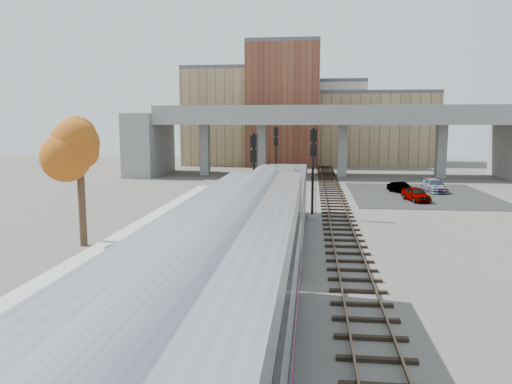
% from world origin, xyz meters
% --- Properties ---
extents(ground, '(160.00, 160.00, 0.00)m').
position_xyz_m(ground, '(0.00, 0.00, 0.00)').
color(ground, '#47423D').
rests_on(ground, ground).
extents(platform, '(4.50, 60.00, 0.35)m').
position_xyz_m(platform, '(-7.25, 0.00, 0.17)').
color(platform, '#9E9E99').
rests_on(platform, ground).
extents(yellow_strip, '(0.70, 60.00, 0.01)m').
position_xyz_m(yellow_strip, '(-5.35, 0.00, 0.35)').
color(yellow_strip, yellow).
rests_on(yellow_strip, platform).
extents(tracks, '(10.70, 95.00, 0.25)m').
position_xyz_m(tracks, '(0.93, 12.50, 0.08)').
color(tracks, black).
rests_on(tracks, ground).
extents(overpass, '(54.00, 12.00, 9.50)m').
position_xyz_m(overpass, '(4.92, 45.00, 5.81)').
color(overpass, slate).
rests_on(overpass, ground).
extents(buildings_far, '(43.00, 21.00, 20.60)m').
position_xyz_m(buildings_far, '(1.26, 66.57, 7.88)').
color(buildings_far, tan).
rests_on(buildings_far, ground).
extents(parking_lot, '(14.00, 18.00, 0.04)m').
position_xyz_m(parking_lot, '(14.00, 28.00, 0.02)').
color(parking_lot, black).
rests_on(parking_lot, ground).
extents(locomotive, '(3.02, 19.05, 4.10)m').
position_xyz_m(locomotive, '(1.00, 7.43, 2.28)').
color(locomotive, '#A8AAB2').
rests_on(locomotive, ground).
extents(coach, '(3.03, 25.00, 5.00)m').
position_xyz_m(coach, '(1.00, -15.18, 2.80)').
color(coach, '#A8AAB2').
rests_on(coach, ground).
extents(signal_mast_near, '(0.60, 0.64, 6.61)m').
position_xyz_m(signal_mast_near, '(-1.10, 10.63, 3.20)').
color(signal_mast_near, '#9E9E99').
rests_on(signal_mast_near, ground).
extents(signal_mast_mid, '(0.60, 0.64, 6.93)m').
position_xyz_m(signal_mast_mid, '(3.00, 14.27, 3.41)').
color(signal_mast_mid, '#9E9E99').
rests_on(signal_mast_mid, ground).
extents(signal_mast_far, '(0.60, 0.64, 6.86)m').
position_xyz_m(signal_mast_far, '(-1.10, 31.96, 3.37)').
color(signal_mast_far, '#9E9E99').
rests_on(signal_mast_far, ground).
extents(tree, '(3.60, 3.60, 8.03)m').
position_xyz_m(tree, '(-10.63, 4.15, 5.96)').
color(tree, '#382619').
rests_on(tree, ground).
extents(car_a, '(2.39, 4.17, 1.33)m').
position_xyz_m(car_a, '(12.64, 23.64, 0.71)').
color(car_a, '#99999E').
rests_on(car_a, parking_lot).
extents(car_b, '(2.61, 3.54, 1.11)m').
position_xyz_m(car_b, '(12.18, 28.96, 0.60)').
color(car_b, '#99999E').
rests_on(car_b, parking_lot).
extents(car_c, '(2.16, 4.68, 1.33)m').
position_xyz_m(car_c, '(15.84, 30.19, 0.70)').
color(car_c, '#99999E').
rests_on(car_c, parking_lot).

